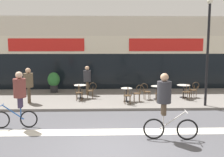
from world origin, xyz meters
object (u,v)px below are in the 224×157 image
at_px(planter_pot, 54,81).
at_px(cyclist_1, 19,95).
at_px(pedestrian_near_end, 87,78).
at_px(bistro_table_2, 157,90).
at_px(cafe_chair_1_near, 128,94).
at_px(cafe_chair_2_near, 159,92).
at_px(bistro_table_3, 183,89).
at_px(lamp_post, 208,45).
at_px(cafe_chair_3_near, 187,91).
at_px(cafe_chair_0_near, 79,91).
at_px(cafe_chair_3_side, 194,89).
at_px(bistro_table_1, 127,92).
at_px(cafe_chair_1_side, 138,92).
at_px(cyclist_0, 166,101).
at_px(cafe_chair_2_side, 146,90).
at_px(bistro_table_0, 80,89).
at_px(cafe_chair_0_side, 91,89).
at_px(pedestrian_far_end, 29,82).

xyz_separation_m(planter_pot, cyclist_1, (-0.02, -6.78, 0.45)).
bearing_deg(pedestrian_near_end, bistro_table_2, 162.61).
relative_size(bistro_table_2, planter_pot, 0.59).
relative_size(cafe_chair_1_near, cafe_chair_2_near, 1.00).
relative_size(bistro_table_3, lamp_post, 0.14).
xyz_separation_m(bistro_table_3, cafe_chair_3_near, (0.01, -0.63, -0.01)).
height_order(cafe_chair_0_near, cafe_chair_3_side, same).
relative_size(bistro_table_1, cafe_chair_1_side, 0.81).
bearing_deg(planter_pot, cafe_chair_3_side, -12.83).
bearing_deg(cyclist_0, pedestrian_near_end, 118.15).
xyz_separation_m(bistro_table_1, cafe_chair_2_side, (1.10, 0.48, 0.01)).
relative_size(bistro_table_0, lamp_post, 0.15).
distance_m(cafe_chair_0_side, pedestrian_near_end, 1.26).
bearing_deg(bistro_table_2, cyclist_1, -144.21).
xyz_separation_m(cafe_chair_0_side, cafe_chair_2_side, (3.02, -0.43, 0.00)).
height_order(bistro_table_0, bistro_table_3, bistro_table_0).
bearing_deg(cafe_chair_0_near, pedestrian_far_end, 102.41).
distance_m(cafe_chair_2_side, cafe_chair_3_near, 2.26).
bearing_deg(cafe_chair_2_side, lamp_post, -33.73).
bearing_deg(pedestrian_near_end, cyclist_0, 116.29).
bearing_deg(bistro_table_1, bistro_table_0, 160.52).
bearing_deg(cafe_chair_1_side, cafe_chair_2_near, 174.63).
xyz_separation_m(bistro_table_2, bistro_table_3, (1.62, 0.44, -0.01)).
height_order(cafe_chair_2_side, cyclist_0, cyclist_0).
relative_size(bistro_table_2, pedestrian_far_end, 0.41).
bearing_deg(pedestrian_near_end, bistro_table_0, 77.02).
bearing_deg(cafe_chair_0_near, cafe_chair_3_side, -81.73).
bearing_deg(cafe_chair_3_side, lamp_post, 79.45).
relative_size(cafe_chair_3_side, pedestrian_near_end, 0.52).
bearing_deg(bistro_table_1, cafe_chair_0_side, 154.80).
bearing_deg(cafe_chair_3_near, bistro_table_3, -6.41).
relative_size(bistro_table_1, cafe_chair_1_near, 0.81).
xyz_separation_m(cafe_chair_0_near, pedestrian_far_end, (-2.56, -0.45, 0.57)).
bearing_deg(pedestrian_near_end, bistro_table_1, 141.51).
height_order(cafe_chair_1_side, cyclist_1, cyclist_1).
bearing_deg(cafe_chair_0_side, cyclist_0, 111.66).
relative_size(cyclist_0, pedestrian_far_end, 1.22).
bearing_deg(cyclist_0, cafe_chair_1_side, 97.83).
bearing_deg(bistro_table_2, cafe_chair_3_side, 11.39).
distance_m(cafe_chair_2_near, cyclist_1, 7.25).
distance_m(cyclist_0, pedestrian_far_end, 7.86).
distance_m(cafe_chair_1_near, cafe_chair_3_near, 3.48).
bearing_deg(cafe_chair_1_near, bistro_table_1, -3.97).
distance_m(lamp_post, pedestrian_far_end, 9.21).
relative_size(bistro_table_1, cafe_chair_3_side, 0.81).
distance_m(bistro_table_0, bistro_table_3, 5.90).
bearing_deg(cafe_chair_0_side, planter_pot, -40.25).
relative_size(cafe_chair_0_near, cyclist_1, 0.42).
distance_m(cafe_chair_1_side, cafe_chair_3_side, 3.48).
relative_size(cafe_chair_0_side, planter_pot, 0.71).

